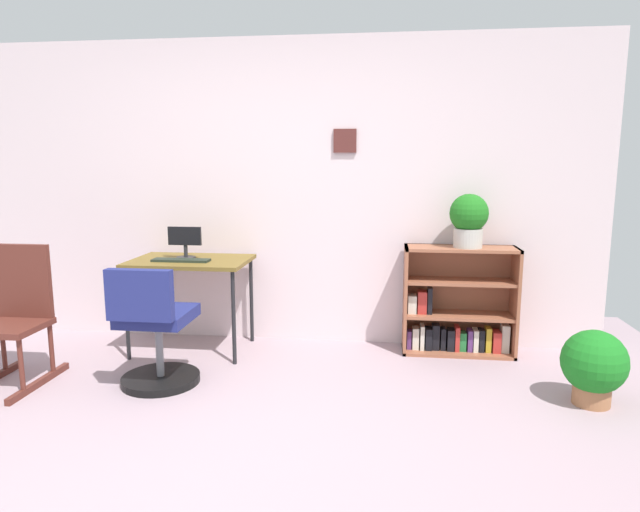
{
  "coord_description": "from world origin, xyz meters",
  "views": [
    {
      "loc": [
        0.87,
        -2.3,
        1.47
      ],
      "look_at": [
        0.42,
        1.44,
        0.83
      ],
      "focal_mm": 30.76,
      "sensor_mm": 36.0,
      "label": 1
    }
  ],
  "objects_px": {
    "office_chair": "(155,334)",
    "bookshelf_low": "(457,306)",
    "desk": "(191,267)",
    "potted_plant_on_shelf": "(469,219)",
    "keyboard": "(181,260)",
    "monitor": "(185,241)",
    "potted_plant_floor": "(594,365)",
    "rocking_chair": "(16,314)"
  },
  "relations": [
    {
      "from": "office_chair",
      "to": "bookshelf_low",
      "type": "xyz_separation_m",
      "value": [
        2.06,
        0.95,
        0.0
      ]
    },
    {
      "from": "desk",
      "to": "potted_plant_on_shelf",
      "type": "xyz_separation_m",
      "value": [
        2.12,
        0.17,
        0.39
      ]
    },
    {
      "from": "desk",
      "to": "office_chair",
      "type": "distance_m",
      "value": 0.79
    },
    {
      "from": "office_chair",
      "to": "bookshelf_low",
      "type": "distance_m",
      "value": 2.27
    },
    {
      "from": "desk",
      "to": "bookshelf_low",
      "type": "height_order",
      "value": "bookshelf_low"
    },
    {
      "from": "keyboard",
      "to": "potted_plant_on_shelf",
      "type": "xyz_separation_m",
      "value": [
        2.16,
        0.26,
        0.32
      ]
    },
    {
      "from": "bookshelf_low",
      "to": "potted_plant_on_shelf",
      "type": "xyz_separation_m",
      "value": [
        0.05,
        -0.05,
        0.7
      ]
    },
    {
      "from": "monitor",
      "to": "bookshelf_low",
      "type": "xyz_separation_m",
      "value": [
        2.12,
        0.19,
        -0.5
      ]
    },
    {
      "from": "monitor",
      "to": "potted_plant_floor",
      "type": "relative_size",
      "value": 0.56
    },
    {
      "from": "office_chair",
      "to": "rocking_chair",
      "type": "xyz_separation_m",
      "value": [
        -0.97,
        -0.01,
        0.11
      ]
    },
    {
      "from": "office_chair",
      "to": "keyboard",
      "type": "bearing_deg",
      "value": 94.21
    },
    {
      "from": "desk",
      "to": "potted_plant_on_shelf",
      "type": "height_order",
      "value": "potted_plant_on_shelf"
    },
    {
      "from": "potted_plant_on_shelf",
      "to": "office_chair",
      "type": "bearing_deg",
      "value": -156.96
    },
    {
      "from": "bookshelf_low",
      "to": "potted_plant_floor",
      "type": "xyz_separation_m",
      "value": [
        0.71,
        -0.9,
        -0.11
      ]
    },
    {
      "from": "desk",
      "to": "potted_plant_floor",
      "type": "xyz_separation_m",
      "value": [
        2.78,
        -0.68,
        -0.41
      ]
    },
    {
      "from": "monitor",
      "to": "keyboard",
      "type": "distance_m",
      "value": 0.18
    },
    {
      "from": "desk",
      "to": "bookshelf_low",
      "type": "xyz_separation_m",
      "value": [
        2.07,
        0.22,
        -0.31
      ]
    },
    {
      "from": "desk",
      "to": "office_chair",
      "type": "height_order",
      "value": "office_chair"
    },
    {
      "from": "bookshelf_low",
      "to": "potted_plant_on_shelf",
      "type": "relative_size",
      "value": 2.1
    },
    {
      "from": "bookshelf_low",
      "to": "potted_plant_on_shelf",
      "type": "height_order",
      "value": "potted_plant_on_shelf"
    },
    {
      "from": "potted_plant_on_shelf",
      "to": "potted_plant_floor",
      "type": "distance_m",
      "value": 1.34
    },
    {
      "from": "office_chair",
      "to": "bookshelf_low",
      "type": "height_order",
      "value": "bookshelf_low"
    },
    {
      "from": "desk",
      "to": "potted_plant_floor",
      "type": "distance_m",
      "value": 2.89
    },
    {
      "from": "desk",
      "to": "potted_plant_on_shelf",
      "type": "distance_m",
      "value": 2.16
    },
    {
      "from": "monitor",
      "to": "office_chair",
      "type": "distance_m",
      "value": 0.92
    },
    {
      "from": "keyboard",
      "to": "rocking_chair",
      "type": "xyz_separation_m",
      "value": [
        -0.92,
        -0.64,
        -0.28
      ]
    },
    {
      "from": "potted_plant_floor",
      "to": "bookshelf_low",
      "type": "bearing_deg",
      "value": 128.53
    },
    {
      "from": "monitor",
      "to": "office_chair",
      "type": "bearing_deg",
      "value": -85.58
    },
    {
      "from": "desk",
      "to": "potted_plant_on_shelf",
      "type": "relative_size",
      "value": 2.23
    },
    {
      "from": "monitor",
      "to": "keyboard",
      "type": "height_order",
      "value": "monitor"
    },
    {
      "from": "desk",
      "to": "keyboard",
      "type": "relative_size",
      "value": 2.07
    },
    {
      "from": "keyboard",
      "to": "office_chair",
      "type": "height_order",
      "value": "office_chair"
    },
    {
      "from": "keyboard",
      "to": "potted_plant_floor",
      "type": "distance_m",
      "value": 2.92
    },
    {
      "from": "keyboard",
      "to": "bookshelf_low",
      "type": "bearing_deg",
      "value": 8.56
    },
    {
      "from": "rocking_chair",
      "to": "keyboard",
      "type": "bearing_deg",
      "value": 34.97
    },
    {
      "from": "bookshelf_low",
      "to": "potted_plant_floor",
      "type": "height_order",
      "value": "bookshelf_low"
    },
    {
      "from": "desk",
      "to": "potted_plant_floor",
      "type": "relative_size",
      "value": 1.92
    },
    {
      "from": "monitor",
      "to": "keyboard",
      "type": "xyz_separation_m",
      "value": [
        0.01,
        -0.13,
        -0.12
      ]
    },
    {
      "from": "bookshelf_low",
      "to": "potted_plant_on_shelf",
      "type": "bearing_deg",
      "value": -44.15
    },
    {
      "from": "desk",
      "to": "rocking_chair",
      "type": "distance_m",
      "value": 1.23
    },
    {
      "from": "monitor",
      "to": "keyboard",
      "type": "relative_size",
      "value": 0.6
    },
    {
      "from": "desk",
      "to": "monitor",
      "type": "xyz_separation_m",
      "value": [
        -0.05,
        0.03,
        0.2
      ]
    }
  ]
}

